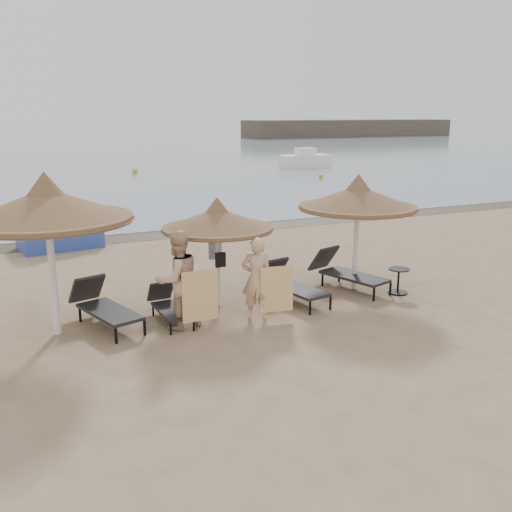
{
  "coord_description": "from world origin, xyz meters",
  "views": [
    {
      "loc": [
        -4.47,
        -10.33,
        4.27
      ],
      "look_at": [
        0.72,
        1.2,
        1.08
      ],
      "focal_mm": 40.0,
      "sensor_mm": 36.0,
      "label": 1
    }
  ],
  "objects_px": {
    "palapa_center": "(217,220)",
    "person_left": "(177,272)",
    "lounger_far_right": "(345,271)",
    "side_table": "(398,282)",
    "palapa_left": "(47,206)",
    "person_right": "(257,272)",
    "lounger_near_left": "(168,305)",
    "palapa_right": "(358,198)",
    "pedal_boat": "(59,235)",
    "lounger_far_left": "(103,305)",
    "lounger_near_right": "(290,283)"
  },
  "relations": [
    {
      "from": "lounger_near_right",
      "to": "pedal_boat",
      "type": "distance_m",
      "value": 8.9
    },
    {
      "from": "palapa_right",
      "to": "person_right",
      "type": "bearing_deg",
      "value": -162.43
    },
    {
      "from": "lounger_far_right",
      "to": "side_table",
      "type": "xyz_separation_m",
      "value": [
        0.93,
        -0.93,
        -0.14
      ]
    },
    {
      "from": "lounger_near_left",
      "to": "palapa_right",
      "type": "bearing_deg",
      "value": 0.66
    },
    {
      "from": "lounger_near_left",
      "to": "lounger_near_right",
      "type": "height_order",
      "value": "lounger_near_right"
    },
    {
      "from": "side_table",
      "to": "lounger_far_right",
      "type": "bearing_deg",
      "value": 135.22
    },
    {
      "from": "lounger_near_right",
      "to": "lounger_far_left",
      "type": "bearing_deg",
      "value": 166.46
    },
    {
      "from": "lounger_far_right",
      "to": "person_left",
      "type": "relative_size",
      "value": 0.96
    },
    {
      "from": "lounger_near_right",
      "to": "side_table",
      "type": "bearing_deg",
      "value": -25.09
    },
    {
      "from": "lounger_near_right",
      "to": "person_left",
      "type": "xyz_separation_m",
      "value": [
        -2.89,
        -0.65,
        0.77
      ]
    },
    {
      "from": "palapa_center",
      "to": "pedal_boat",
      "type": "xyz_separation_m",
      "value": [
        -2.72,
        7.43,
        -1.55
      ]
    },
    {
      "from": "person_right",
      "to": "person_left",
      "type": "bearing_deg",
      "value": 20.86
    },
    {
      "from": "person_left",
      "to": "side_table",
      "type": "bearing_deg",
      "value": 165.67
    },
    {
      "from": "person_left",
      "to": "lounger_far_left",
      "type": "bearing_deg",
      "value": -45.01
    },
    {
      "from": "lounger_far_left",
      "to": "pedal_boat",
      "type": "height_order",
      "value": "pedal_boat"
    },
    {
      "from": "palapa_left",
      "to": "person_right",
      "type": "xyz_separation_m",
      "value": [
        3.96,
        -0.86,
        -1.53
      ]
    },
    {
      "from": "palapa_right",
      "to": "lounger_far_right",
      "type": "height_order",
      "value": "palapa_right"
    },
    {
      "from": "lounger_near_right",
      "to": "person_right",
      "type": "xyz_separation_m",
      "value": [
        -1.24,
        -0.86,
        0.63
      ]
    },
    {
      "from": "palapa_center",
      "to": "person_left",
      "type": "relative_size",
      "value": 1.07
    },
    {
      "from": "side_table",
      "to": "person_right",
      "type": "height_order",
      "value": "person_right"
    },
    {
      "from": "lounger_far_left",
      "to": "side_table",
      "type": "height_order",
      "value": "lounger_far_left"
    },
    {
      "from": "lounger_far_right",
      "to": "person_left",
      "type": "distance_m",
      "value": 4.74
    },
    {
      "from": "person_left",
      "to": "person_right",
      "type": "height_order",
      "value": "person_left"
    },
    {
      "from": "lounger_far_left",
      "to": "palapa_left",
      "type": "bearing_deg",
      "value": 172.95
    },
    {
      "from": "palapa_left",
      "to": "palapa_right",
      "type": "distance_m",
      "value": 7.08
    },
    {
      "from": "palapa_right",
      "to": "lounger_near_right",
      "type": "distance_m",
      "value": 2.65
    },
    {
      "from": "palapa_left",
      "to": "person_right",
      "type": "distance_m",
      "value": 4.33
    },
    {
      "from": "palapa_left",
      "to": "lounger_far_right",
      "type": "distance_m",
      "value": 7.22
    },
    {
      "from": "lounger_far_left",
      "to": "person_right",
      "type": "height_order",
      "value": "person_right"
    },
    {
      "from": "lounger_far_left",
      "to": "palapa_right",
      "type": "bearing_deg",
      "value": -17.66
    },
    {
      "from": "lounger_near_left",
      "to": "lounger_near_right",
      "type": "bearing_deg",
      "value": 0.08
    },
    {
      "from": "person_right",
      "to": "palapa_center",
      "type": "bearing_deg",
      "value": -42.18
    },
    {
      "from": "palapa_left",
      "to": "side_table",
      "type": "distance_m",
      "value": 8.17
    },
    {
      "from": "palapa_center",
      "to": "lounger_far_right",
      "type": "xyz_separation_m",
      "value": [
        3.36,
        -0.04,
        -1.55
      ]
    },
    {
      "from": "palapa_center",
      "to": "side_table",
      "type": "relative_size",
      "value": 4.06
    },
    {
      "from": "lounger_far_right",
      "to": "pedal_boat",
      "type": "relative_size",
      "value": 0.84
    },
    {
      "from": "palapa_center",
      "to": "lounger_far_left",
      "type": "height_order",
      "value": "palapa_center"
    },
    {
      "from": "palapa_center",
      "to": "side_table",
      "type": "distance_m",
      "value": 4.71
    },
    {
      "from": "lounger_far_left",
      "to": "pedal_boat",
      "type": "bearing_deg",
      "value": 73.56
    },
    {
      "from": "lounger_near_left",
      "to": "pedal_boat",
      "type": "distance_m",
      "value": 7.99
    },
    {
      "from": "palapa_right",
      "to": "lounger_far_right",
      "type": "bearing_deg",
      "value": 138.29
    },
    {
      "from": "person_left",
      "to": "person_right",
      "type": "relative_size",
      "value": 1.13
    },
    {
      "from": "palapa_left",
      "to": "lounger_near_right",
      "type": "relative_size",
      "value": 1.56
    },
    {
      "from": "palapa_center",
      "to": "lounger_near_right",
      "type": "height_order",
      "value": "palapa_center"
    },
    {
      "from": "palapa_left",
      "to": "pedal_boat",
      "type": "distance_m",
      "value": 8.08
    },
    {
      "from": "palapa_right",
      "to": "pedal_boat",
      "type": "bearing_deg",
      "value": 129.39
    },
    {
      "from": "palapa_right",
      "to": "person_left",
      "type": "bearing_deg",
      "value": -170.74
    },
    {
      "from": "lounger_far_left",
      "to": "lounger_far_right",
      "type": "distance_m",
      "value": 5.97
    },
    {
      "from": "lounger_near_left",
      "to": "lounger_near_right",
      "type": "xyz_separation_m",
      "value": [
        2.96,
        0.12,
        0.08
      ]
    },
    {
      "from": "lounger_far_right",
      "to": "side_table",
      "type": "height_order",
      "value": "lounger_far_right"
    }
  ]
}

